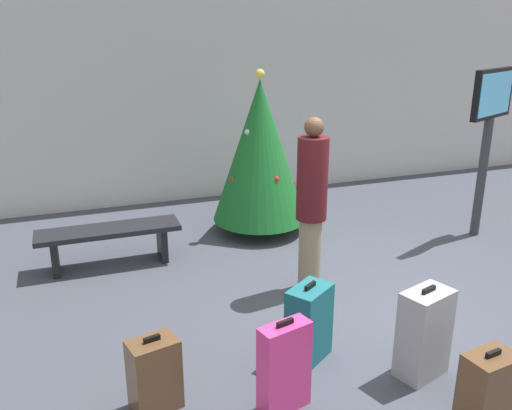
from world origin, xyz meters
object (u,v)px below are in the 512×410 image
object	(u,v)px
suitcase_2	(488,388)
suitcase_3	(154,374)
suitcase_0	(284,367)
waiting_bench	(109,237)
holiday_tree	(260,151)
flight_info_kiosk	(490,120)
suitcase_1	(424,333)
suitcase_4	(309,323)
traveller_0	(312,202)

from	to	relation	value
suitcase_2	suitcase_3	world-z (taller)	suitcase_3
suitcase_0	suitcase_2	bearing A→B (deg)	-24.71
waiting_bench	suitcase_0	distance (m)	3.22
holiday_tree	suitcase_0	distance (m)	3.78
flight_info_kiosk	suitcase_1	bearing A→B (deg)	-137.43
suitcase_3	waiting_bench	bearing A→B (deg)	91.37
flight_info_kiosk	suitcase_1	size ratio (longest dim) A/B	2.79
suitcase_4	holiday_tree	bearing A→B (deg)	77.78
suitcase_0	flight_info_kiosk	bearing A→B (deg)	32.02
suitcase_2	suitcase_4	xyz separation A→B (m)	(-0.89, 1.15, 0.07)
holiday_tree	suitcase_3	size ratio (longest dim) A/B	3.59
flight_info_kiosk	suitcase_1	world-z (taller)	flight_info_kiosk
holiday_tree	suitcase_1	distance (m)	3.61
traveller_0	suitcase_3	size ratio (longest dim) A/B	3.07
flight_info_kiosk	waiting_bench	bearing A→B (deg)	172.17
waiting_bench	suitcase_0	world-z (taller)	suitcase_0
holiday_tree	suitcase_4	world-z (taller)	holiday_tree
waiting_bench	suitcase_0	size ratio (longest dim) A/B	2.20
flight_info_kiosk	suitcase_0	world-z (taller)	flight_info_kiosk
flight_info_kiosk	suitcase_3	distance (m)	5.34
traveller_0	suitcase_0	size ratio (longest dim) A/B	2.51
waiting_bench	suitcase_1	bearing A→B (deg)	-54.11
suitcase_1	holiday_tree	bearing A→B (deg)	92.20
suitcase_1	suitcase_2	distance (m)	0.64
holiday_tree	suitcase_2	bearing A→B (deg)	-86.65
suitcase_1	suitcase_2	size ratio (longest dim) A/B	1.37
flight_info_kiosk	waiting_bench	world-z (taller)	flight_info_kiosk
waiting_bench	traveller_0	world-z (taller)	traveller_0
holiday_tree	suitcase_3	xyz separation A→B (m)	(-2.01, -3.20, -0.85)
holiday_tree	suitcase_4	size ratio (longest dim) A/B	3.10
waiting_bench	suitcase_4	bearing A→B (deg)	-60.57
suitcase_3	suitcase_4	world-z (taller)	suitcase_4
traveller_0	suitcase_1	xyz separation A→B (m)	(0.23, -1.71, -0.63)
waiting_bench	suitcase_2	xyz separation A→B (m)	(2.32, -3.68, -0.09)
traveller_0	suitcase_4	bearing A→B (deg)	-115.31
suitcase_4	suitcase_0	bearing A→B (deg)	-130.16
holiday_tree	suitcase_2	size ratio (longest dim) A/B	3.79
suitcase_1	traveller_0	bearing A→B (deg)	97.59
holiday_tree	suitcase_3	bearing A→B (deg)	-122.18
traveller_0	suitcase_4	xyz separation A→B (m)	(-0.56, -1.18, -0.67)
suitcase_1	suitcase_3	distance (m)	2.17
waiting_bench	suitcase_3	xyz separation A→B (m)	(0.06, -2.73, -0.08)
holiday_tree	flight_info_kiosk	world-z (taller)	flight_info_kiosk
waiting_bench	suitcase_4	world-z (taller)	suitcase_4
flight_info_kiosk	suitcase_4	size ratio (longest dim) A/B	3.12
waiting_bench	suitcase_4	size ratio (longest dim) A/B	2.33
suitcase_1	suitcase_2	bearing A→B (deg)	-80.25
suitcase_4	suitcase_1	bearing A→B (deg)	-33.85
waiting_bench	suitcase_2	world-z (taller)	suitcase_2
waiting_bench	holiday_tree	bearing A→B (deg)	12.74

